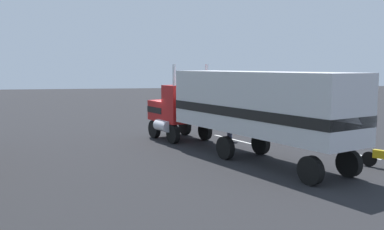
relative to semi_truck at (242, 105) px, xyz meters
The scene contains 6 objects.
ground_plane 6.93m from the semi_truck, 22.69° to the left, with size 120.00×120.00×0.00m, color #232326.
lane_stripe_near 5.27m from the semi_truck, 12.58° to the right, with size 4.40×0.16×0.01m, color silver.
lane_stripe_mid 5.34m from the semi_truck, 46.54° to the right, with size 4.40×0.16×0.01m, color silver.
lane_stripe_far 6.05m from the semi_truck, 88.79° to the right, with size 4.40×0.16×0.01m, color silver.
semi_truck is the anchor object (origin of this frame).
person_bystander 4.66m from the semi_truck, ahead, with size 0.44×0.47×1.63m.
Camera 1 is at (-25.85, 3.68, 4.40)m, focal length 40.18 mm.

